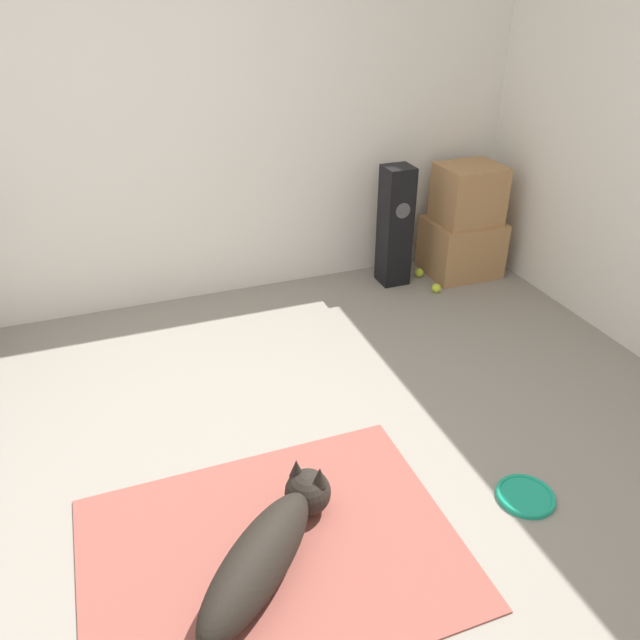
{
  "coord_description": "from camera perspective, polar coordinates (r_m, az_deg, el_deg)",
  "views": [
    {
      "loc": [
        -0.32,
        -1.91,
        2.06
      ],
      "look_at": [
        0.65,
        0.71,
        0.45
      ],
      "focal_mm": 35.0,
      "sensor_mm": 36.0,
      "label": 1
    }
  ],
  "objects": [
    {
      "name": "tennis_ball_near_speaker",
      "position": [
        4.75,
        9.06,
        4.3
      ],
      "size": [
        0.07,
        0.07,
        0.07
      ],
      "color": "#C6E033",
      "rests_on": "ground_plane"
    },
    {
      "name": "dog",
      "position": [
        2.52,
        -4.89,
        -20.16
      ],
      "size": [
        0.84,
        0.82,
        0.26
      ],
      "color": "black",
      "rests_on": "area_rug"
    },
    {
      "name": "cardboard_box_upper",
      "position": [
        4.67,
        13.42,
        11.15
      ],
      "size": [
        0.43,
        0.38,
        0.41
      ],
      "color": "#A87A4C",
      "rests_on": "cardboard_box_lower"
    },
    {
      "name": "tennis_ball_by_boxes",
      "position": [
        4.54,
        10.57,
        2.88
      ],
      "size": [
        0.07,
        0.07,
        0.07
      ],
      "color": "#C6E033",
      "rests_on": "ground_plane"
    },
    {
      "name": "cardboard_box_lower",
      "position": [
        4.82,
        12.77,
        6.56
      ],
      "size": [
        0.51,
        0.45,
        0.41
      ],
      "color": "#A87A4C",
      "rests_on": "ground_plane"
    },
    {
      "name": "area_rug",
      "position": [
        2.68,
        -4.38,
        -20.39
      ],
      "size": [
        1.49,
        1.13,
        0.01
      ],
      "color": "#934C42",
      "rests_on": "ground_plane"
    },
    {
      "name": "frisbee",
      "position": [
        3.0,
        18.28,
        -15.0
      ],
      "size": [
        0.26,
        0.26,
        0.03
      ],
      "color": "#199E7A",
      "rests_on": "ground_plane"
    },
    {
      "name": "floor_speaker",
      "position": [
        4.5,
        6.88,
        8.5
      ],
      "size": [
        0.2,
        0.2,
        0.86
      ],
      "color": "black",
      "rests_on": "ground_plane"
    },
    {
      "name": "wall_back",
      "position": [
        4.1,
        -16.35,
        17.77
      ],
      "size": [
        8.0,
        0.06,
        2.55
      ],
      "color": "silver",
      "rests_on": "ground_plane"
    },
    {
      "name": "ground_plane",
      "position": [
        2.83,
        -7.75,
        -17.17
      ],
      "size": [
        12.0,
        12.0,
        0.0
      ],
      "primitive_type": "plane",
      "color": "gray"
    }
  ]
}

